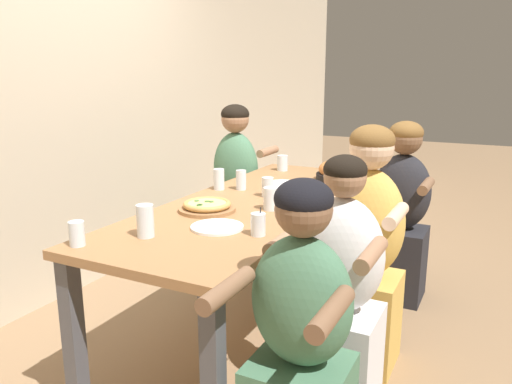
{
  "coord_description": "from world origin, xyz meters",
  "views": [
    {
      "loc": [
        -2.34,
        -1.19,
        1.47
      ],
      "look_at": [
        0.0,
        0.0,
        0.83
      ],
      "focal_mm": 35.0,
      "sensor_mm": 36.0,
      "label": 1
    }
  ],
  "objects_px": {
    "empty_plate_c": "(283,184)",
    "diner_far_right": "(236,192)",
    "drinking_glass_b": "(77,235)",
    "drinking_glass_e": "(271,200)",
    "drinking_glass_f": "(145,222)",
    "diner_near_center": "(366,257)",
    "drinking_glass_d": "(241,180)",
    "drinking_glass_g": "(293,199)",
    "drinking_glass_h": "(283,164)",
    "diner_near_right": "(400,218)",
    "skillet_bowl": "(336,172)",
    "drinking_glass_c": "(268,188)",
    "pizza_board_main": "(207,206)",
    "diner_near_midleft": "(339,301)",
    "drinking_glass_a": "(219,179)",
    "empty_plate_a": "(304,196)",
    "cocktail_glass_blue": "(258,225)",
    "empty_plate_b": "(217,227)",
    "diner_near_left": "(300,352)"
  },
  "relations": [
    {
      "from": "drinking_glass_d",
      "to": "drinking_glass_f",
      "type": "bearing_deg",
      "value": -176.54
    },
    {
      "from": "empty_plate_a",
      "to": "drinking_glass_b",
      "type": "distance_m",
      "value": 1.29
    },
    {
      "from": "pizza_board_main",
      "to": "empty_plate_a",
      "type": "xyz_separation_m",
      "value": [
        0.5,
        -0.33,
        -0.02
      ]
    },
    {
      "from": "diner_near_center",
      "to": "drinking_glass_d",
      "type": "bearing_deg",
      "value": -15.17
    },
    {
      "from": "empty_plate_c",
      "to": "drinking_glass_d",
      "type": "xyz_separation_m",
      "value": [
        -0.22,
        0.17,
        0.05
      ]
    },
    {
      "from": "drinking_glass_e",
      "to": "diner_far_right",
      "type": "distance_m",
      "value": 1.3
    },
    {
      "from": "drinking_glass_h",
      "to": "drinking_glass_f",
      "type": "bearing_deg",
      "value": -177.21
    },
    {
      "from": "diner_far_right",
      "to": "diner_near_center",
      "type": "height_order",
      "value": "diner_far_right"
    },
    {
      "from": "drinking_glass_b",
      "to": "drinking_glass_e",
      "type": "xyz_separation_m",
      "value": [
        0.84,
        -0.46,
        0.01
      ]
    },
    {
      "from": "drinking_glass_c",
      "to": "diner_near_center",
      "type": "relative_size",
      "value": 0.09
    },
    {
      "from": "diner_near_right",
      "to": "diner_near_left",
      "type": "height_order",
      "value": "diner_near_right"
    },
    {
      "from": "drinking_glass_d",
      "to": "drinking_glass_b",
      "type": "bearing_deg",
      "value": 174.34
    },
    {
      "from": "skillet_bowl",
      "to": "cocktail_glass_blue",
      "type": "bearing_deg",
      "value": -177.29
    },
    {
      "from": "drinking_glass_h",
      "to": "empty_plate_b",
      "type": "bearing_deg",
      "value": -168.16
    },
    {
      "from": "empty_plate_c",
      "to": "diner_far_right",
      "type": "relative_size",
      "value": 0.18
    },
    {
      "from": "empty_plate_b",
      "to": "drinking_glass_h",
      "type": "distance_m",
      "value": 1.4
    },
    {
      "from": "pizza_board_main",
      "to": "cocktail_glass_blue",
      "type": "relative_size",
      "value": 2.37
    },
    {
      "from": "drinking_glass_g",
      "to": "diner_near_center",
      "type": "relative_size",
      "value": 0.09
    },
    {
      "from": "pizza_board_main",
      "to": "drinking_glass_f",
      "type": "height_order",
      "value": "drinking_glass_f"
    },
    {
      "from": "drinking_glass_c",
      "to": "drinking_glass_f",
      "type": "xyz_separation_m",
      "value": [
        -0.87,
        0.16,
        0.01
      ]
    },
    {
      "from": "diner_near_center",
      "to": "drinking_glass_h",
      "type": "bearing_deg",
      "value": -46.17
    },
    {
      "from": "drinking_glass_a",
      "to": "drinking_glass_f",
      "type": "bearing_deg",
      "value": -168.88
    },
    {
      "from": "empty_plate_a",
      "to": "empty_plate_b",
      "type": "bearing_deg",
      "value": 169.55
    },
    {
      "from": "skillet_bowl",
      "to": "empty_plate_c",
      "type": "relative_size",
      "value": 1.63
    },
    {
      "from": "pizza_board_main",
      "to": "drinking_glass_b",
      "type": "xyz_separation_m",
      "value": [
        -0.68,
        0.19,
        0.02
      ]
    },
    {
      "from": "empty_plate_a",
      "to": "drinking_glass_f",
      "type": "distance_m",
      "value": 1.02
    },
    {
      "from": "skillet_bowl",
      "to": "drinking_glass_h",
      "type": "height_order",
      "value": "skillet_bowl"
    },
    {
      "from": "drinking_glass_e",
      "to": "drinking_glass_f",
      "type": "xyz_separation_m",
      "value": [
        -0.63,
        0.29,
        0.01
      ]
    },
    {
      "from": "drinking_glass_b",
      "to": "diner_far_right",
      "type": "xyz_separation_m",
      "value": [
        1.86,
        0.3,
        -0.25
      ]
    },
    {
      "from": "drinking_glass_g",
      "to": "diner_near_midleft",
      "type": "bearing_deg",
      "value": -136.18
    },
    {
      "from": "skillet_bowl",
      "to": "diner_near_right",
      "type": "height_order",
      "value": "diner_near_right"
    },
    {
      "from": "empty_plate_a",
      "to": "drinking_glass_h",
      "type": "xyz_separation_m",
      "value": [
        0.65,
        0.42,
        0.04
      ]
    },
    {
      "from": "drinking_glass_d",
      "to": "drinking_glass_h",
      "type": "height_order",
      "value": "drinking_glass_d"
    },
    {
      "from": "pizza_board_main",
      "to": "diner_near_center",
      "type": "bearing_deg",
      "value": -70.2
    },
    {
      "from": "drinking_glass_f",
      "to": "drinking_glass_g",
      "type": "distance_m",
      "value": 0.81
    },
    {
      "from": "diner_near_right",
      "to": "diner_far_right",
      "type": "distance_m",
      "value": 1.24
    },
    {
      "from": "drinking_glass_d",
      "to": "diner_far_right",
      "type": "height_order",
      "value": "diner_far_right"
    },
    {
      "from": "diner_far_right",
      "to": "empty_plate_c",
      "type": "bearing_deg",
      "value": -38.17
    },
    {
      "from": "empty_plate_a",
      "to": "diner_near_left",
      "type": "height_order",
      "value": "diner_near_left"
    },
    {
      "from": "drinking_glass_f",
      "to": "drinking_glass_a",
      "type": "bearing_deg",
      "value": 11.12
    },
    {
      "from": "drinking_glass_d",
      "to": "empty_plate_a",
      "type": "bearing_deg",
      "value": -89.0
    },
    {
      "from": "empty_plate_b",
      "to": "cocktail_glass_blue",
      "type": "distance_m",
      "value": 0.21
    },
    {
      "from": "diner_near_midleft",
      "to": "diner_near_right",
      "type": "relative_size",
      "value": 0.98
    },
    {
      "from": "pizza_board_main",
      "to": "diner_far_right",
      "type": "relative_size",
      "value": 0.23
    },
    {
      "from": "drinking_glass_g",
      "to": "drinking_glass_h",
      "type": "height_order",
      "value": "drinking_glass_h"
    },
    {
      "from": "drinking_glass_a",
      "to": "drinking_glass_e",
      "type": "distance_m",
      "value": 0.54
    },
    {
      "from": "empty_plate_b",
      "to": "drinking_glass_f",
      "type": "distance_m",
      "value": 0.32
    },
    {
      "from": "drinking_glass_f",
      "to": "diner_near_midleft",
      "type": "bearing_deg",
      "value": -67.71
    },
    {
      "from": "drinking_glass_f",
      "to": "diner_near_right",
      "type": "height_order",
      "value": "diner_near_right"
    },
    {
      "from": "diner_near_right",
      "to": "skillet_bowl",
      "type": "bearing_deg",
      "value": 16.59
    }
  ]
}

